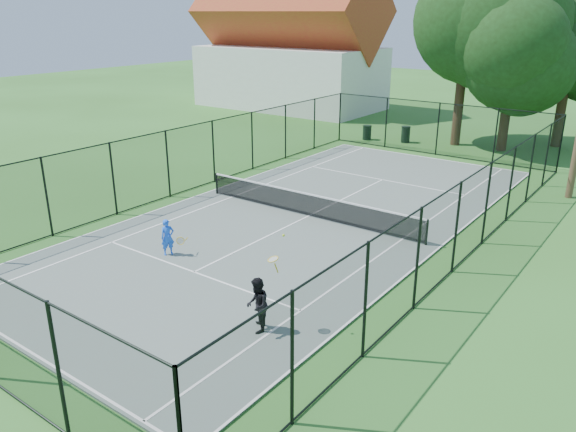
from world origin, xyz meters
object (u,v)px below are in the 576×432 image
Objects in this scene: trash_bin_right at (406,134)px; player_blue at (168,237)px; tennis_net at (309,204)px; trash_bin_left at (367,132)px; player_black at (257,305)px.

trash_bin_right is 0.83× the size of player_blue.
trash_bin_right is 20.90m from player_blue.
tennis_net is 10.91× the size of trash_bin_left.
player_blue reaches higher than tennis_net.
trash_bin_right is (2.35, 0.72, 0.05)m from trash_bin_left.
trash_bin_left is 0.74× the size of player_blue.
tennis_net is 6.15m from player_blue.
player_black is at bearing -67.93° from trash_bin_left.
trash_bin_left is at bearing 109.97° from tennis_net.
player_blue reaches higher than trash_bin_left.
player_blue is (-1.68, -5.91, 0.10)m from tennis_net.
trash_bin_right is at bearing 17.07° from trash_bin_left.
trash_bin_right is at bearing 100.69° from tennis_net.
player_black is at bearing -19.67° from player_blue.
player_blue is at bearing -80.18° from trash_bin_left.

